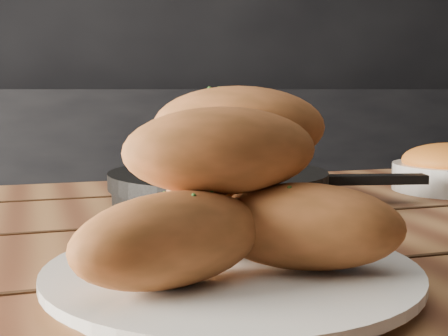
# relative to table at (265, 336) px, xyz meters

# --- Properties ---
(counter) EXTENTS (2.80, 0.60, 0.90)m
(counter) POSITION_rel_table_xyz_m (0.01, 1.84, -0.20)
(counter) COLOR black
(counter) RESTS_ON ground
(table) EXTENTS (1.38, 0.91, 0.75)m
(table) POSITION_rel_table_xyz_m (0.00, 0.00, 0.00)
(table) COLOR #8F5D35
(table) RESTS_ON ground
(plate) EXTENTS (0.28, 0.28, 0.02)m
(plate) POSITION_rel_table_xyz_m (-0.08, -0.14, 0.11)
(plate) COLOR white
(plate) RESTS_ON table
(bread_rolls) EXTENTS (0.26, 0.22, 0.14)m
(bread_rolls) POSITION_rel_table_xyz_m (-0.08, -0.13, 0.18)
(bread_rolls) COLOR #BC6434
(bread_rolls) RESTS_ON plate
(skillet) EXTENTS (0.41, 0.28, 0.05)m
(skillet) POSITION_rel_table_xyz_m (0.01, 0.19, 0.12)
(skillet) COLOR black
(skillet) RESTS_ON table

